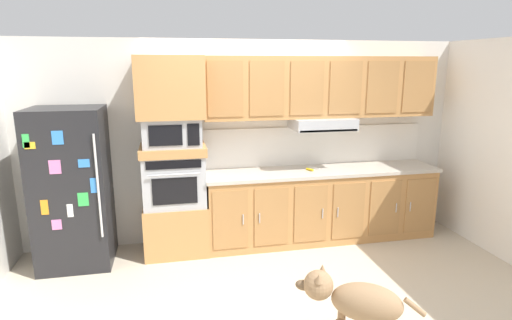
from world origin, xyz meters
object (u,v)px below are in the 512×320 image
(microwave, at_px, (172,131))
(screwdriver, at_px, (310,169))
(built_in_oven, at_px, (174,179))
(dog, at_px, (356,301))
(refrigerator, at_px, (73,188))

(microwave, height_order, screwdriver, microwave)
(built_in_oven, bearing_deg, screwdriver, -0.85)
(dog, bearing_deg, screwdriver, -69.74)
(refrigerator, distance_m, dog, 3.21)
(dog, bearing_deg, built_in_oven, -29.18)
(built_in_oven, relative_size, dog, 0.81)
(microwave, relative_size, dog, 0.74)
(refrigerator, xyz_separation_m, dog, (2.39, -2.10, -0.42))
(microwave, height_order, dog, microwave)
(screwdriver, bearing_deg, microwave, 179.15)
(refrigerator, bearing_deg, built_in_oven, 3.52)
(refrigerator, bearing_deg, screwdriver, 0.89)
(screwdriver, height_order, dog, screwdriver)
(dog, bearing_deg, microwave, -29.18)
(refrigerator, relative_size, microwave, 2.73)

